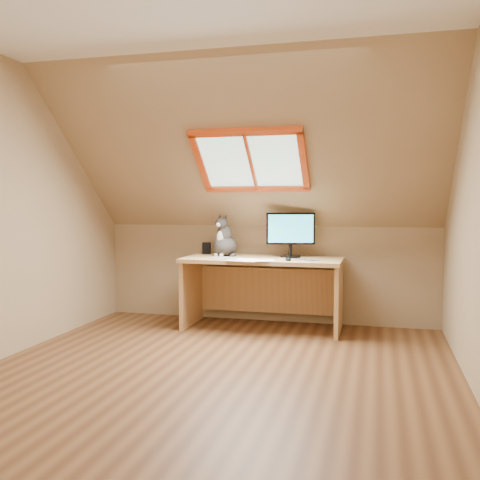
% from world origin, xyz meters
% --- Properties ---
extents(ground, '(3.50, 3.50, 0.00)m').
position_xyz_m(ground, '(0.00, 0.00, 0.00)').
color(ground, brown).
rests_on(ground, ground).
extents(room_shell, '(3.52, 3.52, 2.41)m').
position_xyz_m(room_shell, '(0.00, -0.09, 1.43)').
color(room_shell, '#A08860').
rests_on(room_shell, ground).
extents(desk, '(1.54, 0.67, 0.70)m').
position_xyz_m(desk, '(0.04, 1.45, 0.48)').
color(desk, '#E3B76B').
rests_on(desk, ground).
extents(monitor, '(0.47, 0.20, 0.44)m').
position_xyz_m(monitor, '(0.30, 1.49, 0.96)').
color(monitor, black).
rests_on(monitor, desk).
extents(cat, '(0.32, 0.34, 0.43)m').
position_xyz_m(cat, '(-0.37, 1.47, 0.86)').
color(cat, '#3F3A37').
rests_on(cat, desk).
extents(desk_speaker, '(0.10, 0.10, 0.12)m').
position_xyz_m(desk_speaker, '(-0.62, 1.63, 0.76)').
color(desk_speaker, black).
rests_on(desk_speaker, desk).
extents(graphics_tablet, '(0.29, 0.23, 0.01)m').
position_xyz_m(graphics_tablet, '(-0.29, 1.19, 0.71)').
color(graphics_tablet, '#B2B2B7').
rests_on(graphics_tablet, desk).
extents(mouse, '(0.08, 0.11, 0.03)m').
position_xyz_m(mouse, '(0.33, 1.17, 0.72)').
color(mouse, black).
rests_on(mouse, desk).
extents(papers, '(0.35, 0.30, 0.01)m').
position_xyz_m(papers, '(-0.01, 1.12, 0.71)').
color(papers, white).
rests_on(papers, desk).
extents(cables, '(0.51, 0.26, 0.01)m').
position_xyz_m(cables, '(0.38, 1.26, 0.71)').
color(cables, silver).
rests_on(cables, desk).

